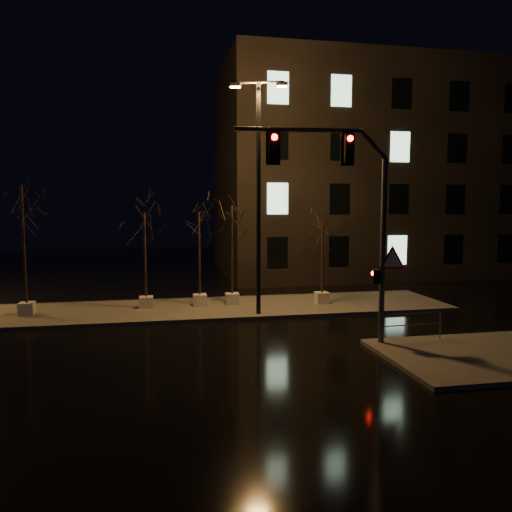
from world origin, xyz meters
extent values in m
plane|color=black|center=(0.00, 0.00, 0.00)|extent=(90.00, 90.00, 0.00)
cube|color=#494641|center=(0.00, 6.00, 0.07)|extent=(22.00, 5.00, 0.15)
cube|color=#494641|center=(7.50, -3.50, 0.07)|extent=(7.00, 5.00, 0.15)
cube|color=black|center=(14.00, 18.00, 7.50)|extent=(25.00, 12.00, 15.00)
cube|color=#AEAAA3|center=(-9.11, 5.92, 0.43)|extent=(0.65, 0.65, 0.55)
cylinder|color=black|center=(-9.11, 5.92, 3.34)|extent=(0.11, 0.11, 5.28)
cube|color=#AEAAA3|center=(-3.85, 6.42, 0.43)|extent=(0.65, 0.65, 0.55)
cylinder|color=black|center=(-3.85, 6.42, 2.72)|extent=(0.11, 0.11, 4.04)
cube|color=#AEAAA3|center=(-1.26, 6.53, 0.43)|extent=(0.65, 0.65, 0.55)
cylinder|color=black|center=(-1.26, 6.53, 2.73)|extent=(0.11, 0.11, 4.06)
cube|color=#AEAAA3|center=(0.36, 6.51, 0.43)|extent=(0.65, 0.65, 0.55)
cylinder|color=black|center=(0.36, 6.51, 2.89)|extent=(0.11, 0.11, 4.37)
cube|color=#AEAAA3|center=(4.85, 5.93, 0.43)|extent=(0.65, 0.65, 0.55)
cylinder|color=black|center=(4.85, 5.93, 2.52)|extent=(0.11, 0.11, 3.64)
cylinder|color=#515458|center=(4.56, -1.50, 3.41)|extent=(0.20, 0.20, 6.52)
cylinder|color=#515458|center=(1.48, -1.28, 7.59)|extent=(4.35, 0.46, 0.15)
cube|color=black|center=(3.26, -1.41, 6.99)|extent=(0.34, 0.26, 0.98)
cube|color=black|center=(0.65, -1.22, 6.99)|extent=(0.34, 0.26, 0.98)
cube|color=black|center=(4.32, -1.48, 2.54)|extent=(0.25, 0.21, 0.49)
cone|color=red|center=(4.88, -1.58, 3.09)|extent=(1.13, 0.11, 1.13)
sphere|color=#FF0C07|center=(4.56, -1.50, 7.32)|extent=(0.20, 0.20, 0.20)
cylinder|color=black|center=(1.20, 4.10, 5.28)|extent=(0.21, 0.21, 10.27)
cylinder|color=black|center=(1.20, 4.10, 10.42)|extent=(2.21, 0.68, 0.10)
cube|color=orange|center=(0.21, 4.36, 10.27)|extent=(0.57, 0.41, 0.21)
cube|color=orange|center=(2.20, 3.83, 10.27)|extent=(0.57, 0.41, 0.21)
cylinder|color=#515458|center=(4.61, -1.60, 0.63)|extent=(0.05, 0.05, 0.95)
cylinder|color=#515458|center=(6.94, -1.46, 0.63)|extent=(0.05, 0.05, 0.95)
cylinder|color=#515458|center=(5.77, -1.53, 1.16)|extent=(2.33, 0.18, 0.04)
cylinder|color=#515458|center=(5.77, -1.53, 0.73)|extent=(2.33, 0.18, 0.04)
camera|label=1|loc=(-3.25, -17.84, 5.00)|focal=35.00mm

